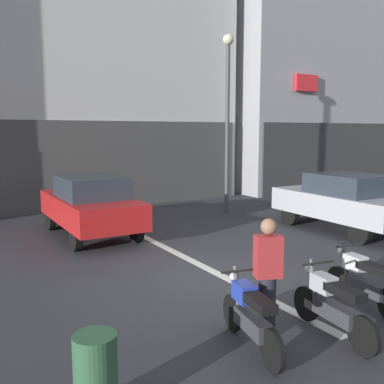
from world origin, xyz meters
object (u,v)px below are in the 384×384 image
(car_red_crossing_near, at_px, (91,204))
(trash_bin, at_px, (96,375))
(motorcycle_blue_row_leftmost, at_px, (250,315))
(street_lamp, at_px, (228,105))
(person_by_motorcycles, at_px, (268,277))
(motorcycle_white_row_centre, at_px, (363,280))
(car_silver_parked_kerbside, at_px, (344,200))
(motorcycle_silver_row_left_mid, at_px, (332,304))
(car_grey_down_street, at_px, (97,176))

(car_red_crossing_near, xyz_separation_m, trash_bin, (-2.30, -7.43, -0.46))
(motorcycle_blue_row_leftmost, bearing_deg, trash_bin, -171.93)
(street_lamp, relative_size, person_by_motorcycles, 3.60)
(motorcycle_blue_row_leftmost, bearing_deg, motorcycle_white_row_centre, 3.42)
(car_silver_parked_kerbside, distance_m, trash_bin, 9.73)
(street_lamp, height_order, motorcycle_silver_row_left_mid, street_lamp)
(motorcycle_blue_row_leftmost, bearing_deg, person_by_motorcycles, 19.62)
(motorcycle_white_row_centre, bearing_deg, car_silver_parked_kerbside, 43.83)
(motorcycle_silver_row_left_mid, relative_size, trash_bin, 1.96)
(car_red_crossing_near, xyz_separation_m, street_lamp, (5.11, 0.94, 2.83))
(car_silver_parked_kerbside, height_order, motorcycle_blue_row_leftmost, car_silver_parked_kerbside)
(car_red_crossing_near, relative_size, motorcycle_silver_row_left_mid, 2.46)
(car_red_crossing_near, height_order, car_grey_down_street, same)
(car_red_crossing_near, xyz_separation_m, motorcycle_blue_row_leftmost, (-0.13, -7.12, -0.43))
(car_silver_parked_kerbside, xyz_separation_m, trash_bin, (-8.67, -4.40, -0.46))
(car_red_crossing_near, bearing_deg, motorcycle_blue_row_leftmost, -91.04)
(motorcycle_blue_row_leftmost, distance_m, trash_bin, 2.19)
(car_red_crossing_near, xyz_separation_m, motorcycle_silver_row_left_mid, (1.06, -7.41, -0.43))
(car_grey_down_street, bearing_deg, person_by_motorcycles, -99.26)
(car_red_crossing_near, bearing_deg, motorcycle_silver_row_left_mid, -81.83)
(motorcycle_blue_row_leftmost, height_order, trash_bin, motorcycle_blue_row_leftmost)
(motorcycle_white_row_centre, xyz_separation_m, person_by_motorcycles, (-1.99, -0.00, 0.40))
(motorcycle_white_row_centre, bearing_deg, car_grey_down_street, 88.67)
(motorcycle_silver_row_left_mid, height_order, trash_bin, motorcycle_silver_row_left_mid)
(car_red_crossing_near, height_order, motorcycle_silver_row_left_mid, car_red_crossing_near)
(car_silver_parked_kerbside, bearing_deg, person_by_motorcycles, -147.10)
(car_grey_down_street, height_order, motorcycle_white_row_centre, car_grey_down_street)
(car_silver_parked_kerbside, height_order, car_grey_down_street, same)
(car_red_crossing_near, height_order, motorcycle_blue_row_leftmost, car_red_crossing_near)
(car_red_crossing_near, height_order, person_by_motorcycles, person_by_motorcycles)
(car_red_crossing_near, height_order, car_silver_parked_kerbside, same)
(motorcycle_silver_row_left_mid, xyz_separation_m, motorcycle_white_row_centre, (1.19, 0.44, 0.00))
(street_lamp, bearing_deg, motorcycle_white_row_centre, -109.80)
(motorcycle_silver_row_left_mid, distance_m, trash_bin, 3.36)
(motorcycle_blue_row_leftmost, bearing_deg, car_silver_parked_kerbside, 32.18)
(car_red_crossing_near, relative_size, car_silver_parked_kerbside, 0.99)
(car_grey_down_street, xyz_separation_m, person_by_motorcycles, (-2.32, -14.25, -0.03))
(car_red_crossing_near, bearing_deg, person_by_motorcycles, -87.81)
(motorcycle_blue_row_leftmost, relative_size, motorcycle_silver_row_left_mid, 0.99)
(motorcycle_white_row_centre, xyz_separation_m, trash_bin, (-4.56, -0.45, -0.03))
(car_grey_down_street, xyz_separation_m, street_lamp, (2.52, -6.33, 2.83))
(street_lamp, xyz_separation_m, motorcycle_silver_row_left_mid, (-4.05, -8.36, -3.26))
(street_lamp, distance_m, person_by_motorcycles, 9.71)
(person_by_motorcycles, bearing_deg, motorcycle_white_row_centre, 0.04)
(car_red_crossing_near, height_order, street_lamp, street_lamp)
(car_red_crossing_near, height_order, motorcycle_white_row_centre, car_red_crossing_near)
(car_silver_parked_kerbside, relative_size, motorcycle_blue_row_leftmost, 2.51)
(motorcycle_blue_row_leftmost, height_order, person_by_motorcycles, person_by_motorcycles)
(car_grey_down_street, relative_size, person_by_motorcycles, 2.56)
(car_red_crossing_near, distance_m, street_lamp, 5.92)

